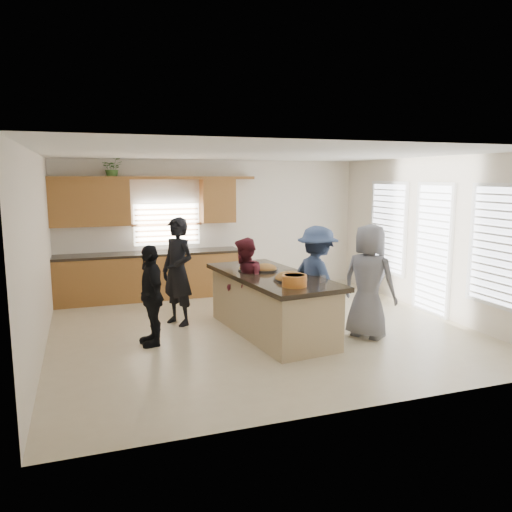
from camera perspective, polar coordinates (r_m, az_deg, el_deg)
name	(u,v)px	position (r m, az deg, el deg)	size (l,w,h in m)	color
floor	(261,329)	(8.19, 0.55, -8.36)	(6.50, 6.50, 0.00)	beige
room_shell	(261,212)	(7.84, 0.57, 5.02)	(6.52, 6.02, 2.81)	silver
back_cabinetry	(146,254)	(10.27, -12.41, 0.22)	(4.08, 0.66, 2.46)	brown
right_wall_glazing	(434,240)	(9.37, 19.73, 1.72)	(0.06, 4.00, 2.25)	white
island	(271,305)	(7.88, 1.77, -5.64)	(1.46, 2.82, 0.95)	tan
platter_front	(290,278)	(7.33, 3.95, -2.57)	(0.50, 0.50, 0.20)	black
platter_mid	(265,269)	(8.06, 1.06, -1.48)	(0.42, 0.42, 0.17)	black
platter_back	(248,269)	(8.08, -0.95, -1.46)	(0.33, 0.33, 0.13)	black
salad_bowl	(294,280)	(6.91, 4.42, -2.76)	(0.34, 0.34, 0.16)	orange
clear_cup	(323,279)	(7.20, 7.62, -2.64)	(0.09, 0.09, 0.10)	white
plate_stack	(246,263)	(8.63, -1.10, -0.80)	(0.25, 0.25, 0.05)	#A080BB
flower_vase	(248,250)	(8.81, -0.91, 0.68)	(0.14, 0.14, 0.41)	silver
potted_plant	(113,168)	(10.20, -16.07, 9.62)	(0.39, 0.33, 0.43)	#416F2C
woman_left_back	(178,271)	(8.37, -8.94, -1.76)	(0.66, 0.43, 1.80)	black
woman_left_mid	(244,285)	(7.93, -1.34, -3.33)	(0.73, 0.57, 1.50)	#591A23
woman_left_front	(151,295)	(7.45, -11.90, -4.40)	(0.87, 0.36, 1.49)	black
woman_right_back	(317,280)	(7.91, 7.01, -2.70)	(1.10, 0.63, 1.70)	navy
woman_right_front	(369,281)	(7.79, 12.77, -2.83)	(0.86, 0.56, 1.75)	slate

